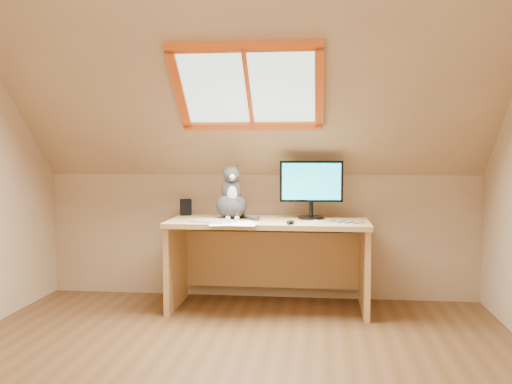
# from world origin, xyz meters

# --- Properties ---
(ground) EXTENTS (3.50, 3.50, 0.00)m
(ground) POSITION_xyz_m (0.00, 0.00, 0.00)
(ground) COLOR brown
(ground) RESTS_ON ground
(room_shell) EXTENTS (3.52, 3.52, 2.41)m
(room_shell) POSITION_xyz_m (0.00, -0.09, 1.43)
(room_shell) COLOR tan
(room_shell) RESTS_ON ground
(desk) EXTENTS (1.48, 0.65, 0.68)m
(desk) POSITION_xyz_m (0.11, 1.45, 0.46)
(desk) COLOR tan
(desk) RESTS_ON ground
(monitor) EXTENTS (0.48, 0.20, 0.44)m
(monitor) POSITION_xyz_m (0.42, 1.49, 0.93)
(monitor) COLOR black
(monitor) RESTS_ON desk
(cat) EXTENTS (0.29, 0.33, 0.43)m
(cat) POSITION_xyz_m (-0.18, 1.41, 0.83)
(cat) COLOR #3C3735
(cat) RESTS_ON desk
(desk_speaker) EXTENTS (0.11, 0.11, 0.13)m
(desk_speaker) POSITION_xyz_m (-0.58, 1.63, 0.74)
(desk_speaker) COLOR black
(desk_speaker) RESTS_ON desk
(graphics_tablet) EXTENTS (0.37, 0.33, 0.01)m
(graphics_tablet) POSITION_xyz_m (-0.27, 1.20, 0.68)
(graphics_tablet) COLOR #B2B2B7
(graphics_tablet) RESTS_ON desk
(mouse) EXTENTS (0.07, 0.10, 0.03)m
(mouse) POSITION_xyz_m (0.29, 1.13, 0.69)
(mouse) COLOR black
(mouse) RESTS_ON desk
(papers) EXTENTS (0.35, 0.30, 0.01)m
(papers) POSITION_xyz_m (-0.04, 1.12, 0.68)
(papers) COLOR white
(papers) RESTS_ON desk
(cables) EXTENTS (0.51, 0.26, 0.01)m
(cables) POSITION_xyz_m (0.58, 1.26, 0.68)
(cables) COLOR silver
(cables) RESTS_ON desk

